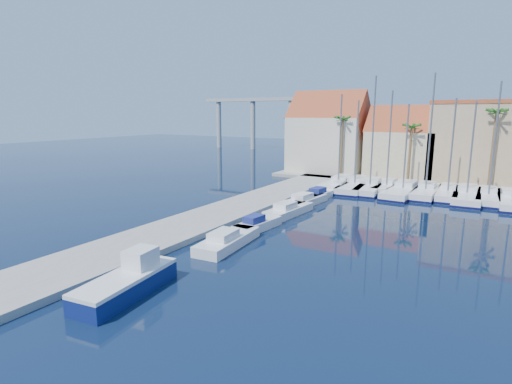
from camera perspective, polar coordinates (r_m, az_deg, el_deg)
ground at (r=24.61m, az=-7.55°, el=-13.51°), size 260.00×260.00×0.00m
quay_west at (r=39.83m, az=-5.77°, el=-3.39°), size 6.00×77.00×0.50m
shore_north at (r=66.33m, az=26.84°, el=1.32°), size 54.00×16.00×0.50m
fishing_boat at (r=24.61m, az=-17.75°, el=-11.99°), size 3.02×6.92×2.34m
motorboat_west_0 at (r=31.45m, az=-4.12°, el=-6.86°), size 2.77×7.10×1.40m
motorboat_west_1 at (r=35.71m, az=0.16°, el=-4.62°), size 2.21×5.47×1.40m
motorboat_west_2 at (r=41.01m, az=4.62°, el=-2.57°), size 2.71×6.84×1.40m
motorboat_west_3 at (r=45.69m, az=7.01°, el=-1.19°), size 2.91×7.08×1.40m
motorboat_west_4 at (r=49.44m, az=9.05°, el=-0.29°), size 2.40×6.23×1.40m
motorboat_west_5 at (r=54.82m, az=11.84°, el=0.73°), size 2.25×5.93×1.40m
sailboat_0 at (r=56.71m, az=11.90°, el=1.13°), size 3.15×11.71×12.72m
sailboat_1 at (r=56.23m, az=14.06°, el=0.94°), size 4.12×12.21×11.86m
sailboat_2 at (r=55.46m, az=16.07°, el=0.75°), size 3.79×11.08×14.86m
sailboat_3 at (r=55.86m, az=18.29°, el=0.73°), size 2.71×8.20×13.06m
sailboat_4 at (r=54.43m, az=20.41°, el=0.24°), size 3.80×11.98×11.33m
sailboat_5 at (r=54.52m, az=23.13°, el=0.12°), size 2.72×10.09×14.92m
sailboat_6 at (r=54.44m, az=25.71°, el=-0.13°), size 2.82×9.27×11.98m
sailboat_7 at (r=54.35m, az=27.90°, el=-0.38°), size 3.33×11.46×11.64m
sailboat_8 at (r=54.34m, az=30.27°, el=-0.55°), size 2.55×9.36×13.73m
sailboat_9 at (r=53.93m, az=32.68°, el=-0.93°), size 3.48×11.27×12.21m
building_0 at (r=68.87m, az=10.32°, el=7.93°), size 12.30×9.00×13.50m
building_1 at (r=65.74m, az=20.18°, el=6.21°), size 10.30×8.00×11.00m
building_2 at (r=65.58m, az=29.92°, el=6.24°), size 14.20×10.20×11.50m
palm_0 at (r=62.73m, az=12.25°, el=9.89°), size 2.60×2.60×10.15m
palm_1 at (r=60.32m, az=21.34°, el=8.44°), size 2.60×2.60×9.15m
palm_2 at (r=59.45m, az=31.13°, el=9.40°), size 2.60×2.60×11.15m
viaduct at (r=112.72m, az=2.63°, el=11.20°), size 48.00×2.20×14.45m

